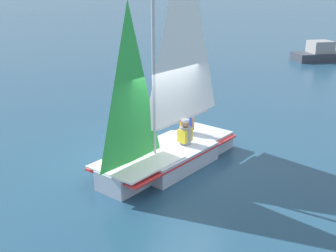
% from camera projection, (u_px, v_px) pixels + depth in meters
% --- Properties ---
extents(ground_plane, '(260.00, 260.00, 0.00)m').
position_uv_depth(ground_plane, '(168.00, 165.00, 11.00)').
color(ground_plane, navy).
extents(sailboat_main, '(4.45, 2.14, 6.10)m').
position_uv_depth(sailboat_main, '(169.00, 134.00, 10.76)').
color(sailboat_main, '#B2BCCC').
rests_on(sailboat_main, ground_plane).
extents(sailor_helm, '(0.37, 0.34, 1.16)m').
position_uv_depth(sailor_helm, '(185.00, 139.00, 11.07)').
color(sailor_helm, black).
rests_on(sailor_helm, ground_plane).
extents(sailor_crew, '(0.37, 0.34, 1.16)m').
position_uv_depth(sailor_crew, '(187.00, 128.00, 11.90)').
color(sailor_crew, black).
rests_on(sailor_crew, ground_plane).
extents(motorboat_distant, '(3.54, 3.65, 1.19)m').
position_uv_depth(motorboat_distant, '(323.00, 54.00, 25.48)').
color(motorboat_distant, '#333842').
rests_on(motorboat_distant, ground_plane).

